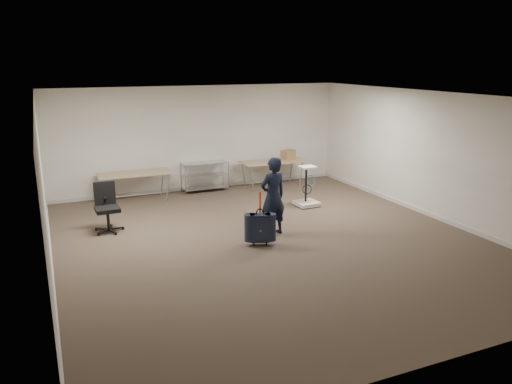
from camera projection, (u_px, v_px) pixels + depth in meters
name	position (u px, v px, depth m)	size (l,w,h in m)	color
ground	(270.00, 241.00, 9.82)	(9.00, 9.00, 0.00)	#4B3A2D
room_shell	(244.00, 218.00, 11.04)	(8.00, 9.00, 9.00)	white
folding_table_left	(135.00, 175.00, 12.43)	(1.80, 0.75, 0.73)	#9E8961
folding_table_right	(272.00, 163.00, 13.88)	(1.80, 0.75, 0.73)	#9E8961
wire_shelf	(205.00, 175.00, 13.44)	(1.22, 0.47, 0.80)	#BBBDC2
person	(273.00, 196.00, 10.01)	(0.58, 0.38, 1.60)	black
suitcase	(260.00, 228.00, 9.48)	(0.44, 0.34, 1.06)	black
office_chair	(108.00, 217.00, 10.31)	(0.62, 0.62, 1.02)	black
equipment_cart	(307.00, 196.00, 12.11)	(0.56, 0.56, 0.99)	beige
cardboard_box	(288.00, 155.00, 14.04)	(0.36, 0.27, 0.27)	#8E6142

